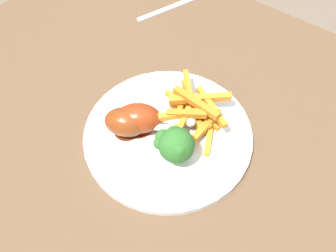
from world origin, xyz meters
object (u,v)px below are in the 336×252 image
at_px(broccoli_floret_front, 174,144).
at_px(chicken_drumstick_near, 128,123).
at_px(dinner_plate, 168,135).
at_px(carrot_fries_pile, 194,110).
at_px(chicken_drumstick_far, 141,118).
at_px(fork, 174,6).
at_px(dining_table, 187,174).

distance_m(broccoli_floret_front, chicken_drumstick_near, 0.10).
height_order(dinner_plate, carrot_fries_pile, carrot_fries_pile).
relative_size(broccoli_floret_front, chicken_drumstick_near, 0.57).
bearing_deg(carrot_fries_pile, chicken_drumstick_far, 48.44).
height_order(dinner_plate, fork, dinner_plate).
xyz_separation_m(dining_table, fork, (0.24, -0.29, 0.10)).
bearing_deg(broccoli_floret_front, dining_table, -96.17).
bearing_deg(fork, chicken_drumstick_far, 48.63).
bearing_deg(dinner_plate, broccoli_floret_front, 136.99).
relative_size(dining_table, broccoli_floret_front, 16.14).
bearing_deg(chicken_drumstick_near, broccoli_floret_front, -179.26).
xyz_separation_m(chicken_drumstick_near, fork, (0.14, -0.33, -0.03)).
distance_m(chicken_drumstick_far, fork, 0.35).
relative_size(carrot_fries_pile, fork, 0.83).
height_order(chicken_drumstick_near, fork, chicken_drumstick_near).
height_order(carrot_fries_pile, chicken_drumstick_near, same).
relative_size(broccoli_floret_front, chicken_drumstick_far, 0.54).
xyz_separation_m(broccoli_floret_front, fork, (0.24, -0.33, -0.05)).
bearing_deg(carrot_fries_pile, broccoli_floret_front, 102.41).
relative_size(dining_table, chicken_drumstick_near, 9.27).
bearing_deg(fork, chicken_drumstick_near, 45.47).
height_order(broccoli_floret_front, fork, broccoli_floret_front).
bearing_deg(fork, broccoli_floret_front, 57.65).
height_order(chicken_drumstick_far, fork, chicken_drumstick_far).
distance_m(carrot_fries_pile, chicken_drumstick_near, 0.12).
distance_m(broccoli_floret_front, chicken_drumstick_far, 0.08).
bearing_deg(chicken_drumstick_far, chicken_drumstick_near, 54.64).
bearing_deg(dinner_plate, dining_table, -172.66).
distance_m(broccoli_floret_front, carrot_fries_pile, 0.09).
distance_m(dinner_plate, broccoli_floret_front, 0.07).
relative_size(dinner_plate, fork, 1.54).
xyz_separation_m(carrot_fries_pile, chicken_drumstick_near, (0.07, 0.09, 0.00)).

